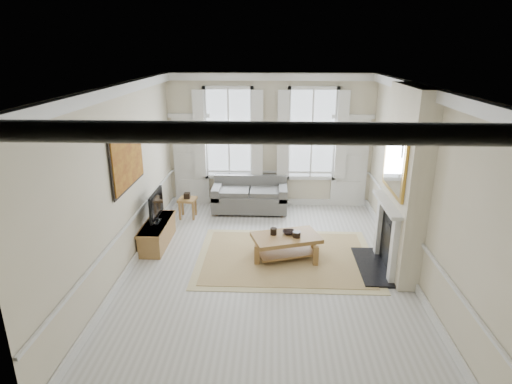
{
  "coord_description": "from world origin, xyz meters",
  "views": [
    {
      "loc": [
        0.09,
        -7.13,
        4.0
      ],
      "look_at": [
        -0.25,
        0.91,
        1.25
      ],
      "focal_mm": 30.0,
      "sensor_mm": 36.0,
      "label": 1
    }
  ],
  "objects_px": {
    "side_table": "(187,202)",
    "coffee_table": "(286,240)",
    "sofa": "(250,197)",
    "tv_stand": "(157,233)"
  },
  "relations": [
    {
      "from": "side_table",
      "to": "coffee_table",
      "type": "relative_size",
      "value": 0.34
    },
    {
      "from": "sofa",
      "to": "tv_stand",
      "type": "xyz_separation_m",
      "value": [
        -1.85,
        -2.07,
        -0.11
      ]
    },
    {
      "from": "side_table",
      "to": "coffee_table",
      "type": "distance_m",
      "value": 3.11
    },
    {
      "from": "sofa",
      "to": "side_table",
      "type": "bearing_deg",
      "value": -159.94
    },
    {
      "from": "tv_stand",
      "to": "side_table",
      "type": "bearing_deg",
      "value": 77.14
    },
    {
      "from": "coffee_table",
      "to": "tv_stand",
      "type": "xyz_separation_m",
      "value": [
        -2.7,
        0.51,
        -0.15
      ]
    },
    {
      "from": "side_table",
      "to": "coffee_table",
      "type": "bearing_deg",
      "value": -40.87
    },
    {
      "from": "side_table",
      "to": "tv_stand",
      "type": "xyz_separation_m",
      "value": [
        -0.35,
        -1.53,
        -0.14
      ]
    },
    {
      "from": "side_table",
      "to": "tv_stand",
      "type": "bearing_deg",
      "value": -102.86
    },
    {
      "from": "side_table",
      "to": "tv_stand",
      "type": "height_order",
      "value": "tv_stand"
    }
  ]
}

